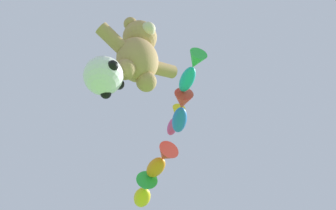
% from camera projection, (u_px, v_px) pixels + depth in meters
% --- Properties ---
extents(teddy_bear_kite, '(2.47, 1.09, 2.50)m').
position_uv_depth(teddy_bear_kite, '(139.00, 52.00, 9.82)').
color(teddy_bear_kite, tan).
extents(soccer_ball_kite, '(1.02, 1.01, 0.94)m').
position_uv_depth(soccer_ball_kite, '(104.00, 76.00, 8.63)').
color(soccer_ball_kite, white).
extents(fish_kite_teal, '(1.06, 1.69, 0.57)m').
position_uv_depth(fish_kite_teal, '(191.00, 70.00, 12.00)').
color(fish_kite_teal, '#19ADB2').
extents(fish_kite_cobalt, '(1.50, 1.90, 0.66)m').
position_uv_depth(fish_kite_cobalt, '(181.00, 111.00, 13.10)').
color(fish_kite_cobalt, blue).
extents(fish_kite_magenta, '(1.07, 1.61, 0.52)m').
position_uv_depth(fish_kite_magenta, '(175.00, 120.00, 14.98)').
color(fish_kite_magenta, '#E53F9E').
extents(fish_kite_tangerine, '(1.18, 2.07, 0.87)m').
position_uv_depth(fish_kite_tangerine, '(161.00, 161.00, 15.71)').
color(fish_kite_tangerine, orange).
extents(fish_kite_goldfin, '(1.67, 2.21, 0.94)m').
position_uv_depth(fish_kite_goldfin, '(144.00, 191.00, 16.78)').
color(fish_kite_goldfin, yellow).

